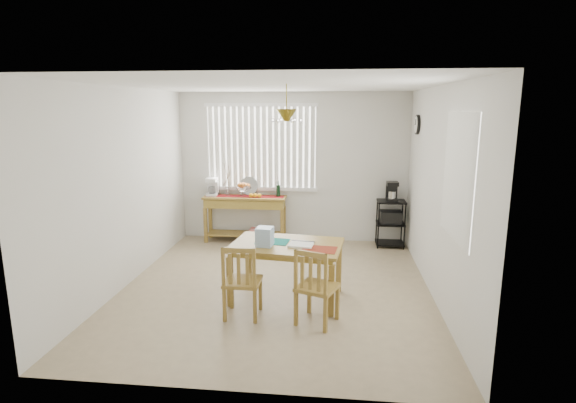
# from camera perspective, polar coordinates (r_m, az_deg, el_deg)

# --- Properties ---
(ground) EXTENTS (4.00, 4.50, 0.01)m
(ground) POSITION_cam_1_polar(r_m,az_deg,el_deg) (6.06, -1.52, -10.86)
(ground) COLOR tan
(room_shell) EXTENTS (4.20, 4.70, 2.70)m
(room_shell) POSITION_cam_1_polar(r_m,az_deg,el_deg) (5.65, -1.56, 5.29)
(room_shell) COLOR silver
(room_shell) RESTS_ON ground
(sideboard) EXTENTS (1.44, 0.41, 0.81)m
(sideboard) POSITION_cam_1_polar(r_m,az_deg,el_deg) (7.92, -5.42, -0.78)
(sideboard) COLOR olive
(sideboard) RESTS_ON ground
(sideboard_items) EXTENTS (1.37, 0.34, 0.62)m
(sideboard_items) POSITION_cam_1_polar(r_m,az_deg,el_deg) (7.92, -7.14, 1.61)
(sideboard_items) COLOR maroon
(sideboard_items) RESTS_ON sideboard
(wire_cart) EXTENTS (0.47, 0.38, 0.80)m
(wire_cart) POSITION_cam_1_polar(r_m,az_deg,el_deg) (7.83, 12.89, -2.17)
(wire_cart) COLOR black
(wire_cart) RESTS_ON ground
(cart_items) EXTENTS (0.19, 0.23, 0.33)m
(cart_items) POSITION_cam_1_polar(r_m,az_deg,el_deg) (7.74, 13.05, 1.21)
(cart_items) COLOR black
(cart_items) RESTS_ON wire_cart
(dining_table) EXTENTS (1.42, 1.00, 0.71)m
(dining_table) POSITION_cam_1_polar(r_m,az_deg,el_deg) (5.52, -0.18, -6.18)
(dining_table) COLOR olive
(dining_table) RESTS_ON ground
(table_items) EXTENTS (1.02, 0.59, 0.23)m
(table_items) POSITION_cam_1_polar(r_m,az_deg,el_deg) (5.39, -1.79, -4.77)
(table_items) COLOR #14746B
(table_items) RESTS_ON dining_table
(chair_left) EXTENTS (0.40, 0.40, 0.87)m
(chair_left) POSITION_cam_1_polar(r_m,az_deg,el_deg) (5.13, -5.89, -10.09)
(chair_left) COLOR olive
(chair_left) RESTS_ON ground
(chair_right) EXTENTS (0.52, 0.52, 0.87)m
(chair_right) POSITION_cam_1_polar(r_m,az_deg,el_deg) (4.96, 3.55, -10.82)
(chair_right) COLOR olive
(chair_right) RESTS_ON ground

